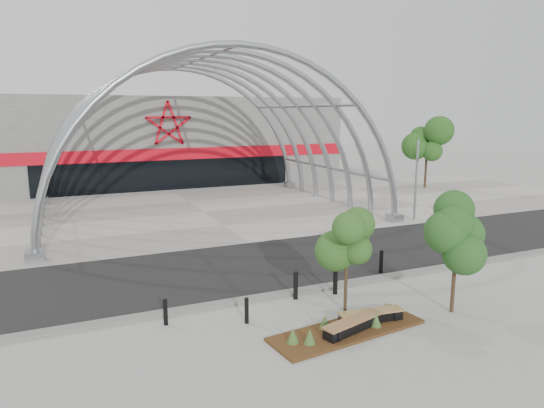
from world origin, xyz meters
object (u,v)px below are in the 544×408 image
at_px(street_tree_0, 347,239).
at_px(street_tree_1, 457,232).
at_px(bench_1, 371,318).
at_px(bollard_2, 296,285).
at_px(signal_pole, 416,179).
at_px(bench_0, 353,327).

xyz_separation_m(street_tree_0, street_tree_1, (3.28, -1.53, 0.26)).
bearing_deg(street_tree_0, street_tree_1, -24.92).
distance_m(street_tree_0, bench_1, 2.64).
distance_m(street_tree_1, bollard_2, 5.84).
xyz_separation_m(signal_pole, bench_1, (-11.28, -11.49, -2.40)).
height_order(signal_pole, street_tree_0, signal_pole).
xyz_separation_m(street_tree_1, bollard_2, (-4.37, 3.14, -2.28)).
relative_size(street_tree_0, bench_1, 1.61).
bearing_deg(street_tree_1, bollard_2, 144.29).
xyz_separation_m(street_tree_0, bollard_2, (-1.09, 1.61, -2.02)).
height_order(signal_pole, bench_0, signal_pole).
relative_size(signal_pole, street_tree_0, 1.42).
xyz_separation_m(bench_0, bollard_2, (-0.35, 3.22, 0.29)).
relative_size(signal_pole, bench_0, 2.18).
distance_m(street_tree_1, bench_1, 4.04).
xyz_separation_m(street_tree_0, bench_1, (0.18, -1.25, -2.32)).
relative_size(street_tree_1, bench_1, 1.77).
distance_m(street_tree_0, street_tree_1, 3.63).
height_order(street_tree_0, bench_0, street_tree_0).
bearing_deg(street_tree_0, bollard_2, 123.92).
bearing_deg(street_tree_0, bench_0, -114.60).
bearing_deg(bench_0, bench_1, 21.32).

